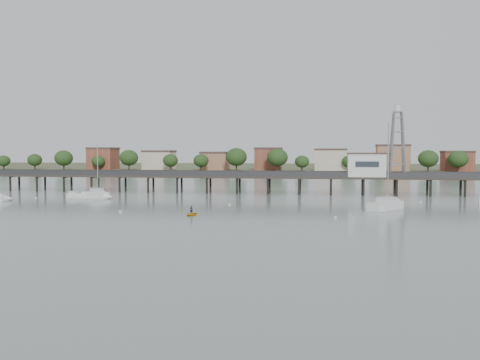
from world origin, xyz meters
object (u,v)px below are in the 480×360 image
object	(u,v)px
sailboat_c	(391,205)
white_tender	(76,195)
sailboat_b	(100,195)
pier	(253,177)
lattice_tower	(397,144)
yellow_dinghy	(191,215)

from	to	relation	value
sailboat_c	white_tender	bearing A→B (deg)	114.88
sailboat_c	sailboat_b	bearing A→B (deg)	114.69
pier	lattice_tower	distance (m)	32.34
sailboat_b	yellow_dinghy	size ratio (longest dim) A/B	4.28
lattice_tower	sailboat_b	size ratio (longest dim) A/B	1.33
sailboat_c	yellow_dinghy	size ratio (longest dim) A/B	5.54
pier	sailboat_c	size ratio (longest dim) A/B	9.94
sailboat_c	yellow_dinghy	distance (m)	33.75
pier	sailboat_b	bearing A→B (deg)	-148.00
white_tender	yellow_dinghy	size ratio (longest dim) A/B	1.51
lattice_tower	sailboat_c	world-z (taller)	lattice_tower
lattice_tower	sailboat_b	bearing A→B (deg)	-163.36
lattice_tower	white_tender	world-z (taller)	lattice_tower
lattice_tower	white_tender	xyz separation A→B (m)	(-66.00, -17.21, -10.63)
sailboat_b	white_tender	distance (m)	5.67
sailboat_c	yellow_dinghy	world-z (taller)	sailboat_c
sailboat_c	sailboat_b	xyz separation A→B (m)	(-55.96, 10.55, 0.02)
pier	lattice_tower	xyz separation A→B (m)	(31.50, 0.00, 7.31)
sailboat_b	yellow_dinghy	world-z (taller)	sailboat_b
lattice_tower	yellow_dinghy	world-z (taller)	lattice_tower
pier	lattice_tower	bearing A→B (deg)	0.00
sailboat_b	white_tender	bearing A→B (deg)	-167.02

